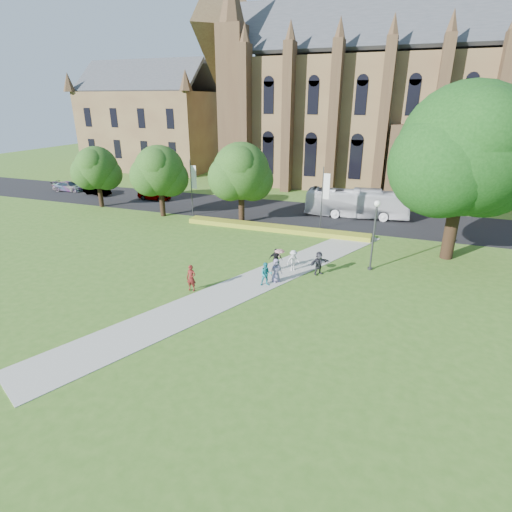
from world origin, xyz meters
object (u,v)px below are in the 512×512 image
at_px(car_0, 154,194).
at_px(car_1, 97,190).
at_px(streetlamp, 375,227).
at_px(tour_coach, 356,203).
at_px(car_2, 69,186).
at_px(pedestrian_0, 191,278).
at_px(large_tree, 466,150).

xyz_separation_m(car_0, car_1, (-8.72, -0.17, -0.05)).
relative_size(streetlamp, car_1, 1.26).
height_order(tour_coach, car_2, tour_coach).
bearing_deg(car_2, pedestrian_0, -131.57).
bearing_deg(car_2, large_tree, -107.85).
bearing_deg(large_tree, pedestrian_0, -143.15).
bearing_deg(streetlamp, large_tree, 39.29).
bearing_deg(pedestrian_0, large_tree, 33.58).
bearing_deg(car_2, streetlamp, -115.05).
bearing_deg(streetlamp, tour_coach, 101.19).
relative_size(streetlamp, tour_coach, 0.49).
relative_size(large_tree, tour_coach, 1.22).
bearing_deg(car_0, large_tree, -101.89).
bearing_deg(car_1, streetlamp, -96.64).
relative_size(streetlamp, car_0, 1.22).
height_order(tour_coach, car_0, tour_coach).
distance_m(tour_coach, car_2, 38.79).
bearing_deg(car_1, large_tree, -88.39).
relative_size(streetlamp, car_2, 1.19).
distance_m(streetlamp, tour_coach, 14.49).
relative_size(streetlamp, pedestrian_0, 2.96).
relative_size(car_0, car_2, 0.97).
xyz_separation_m(streetlamp, car_0, (-27.53, 13.52, -2.55)).
bearing_deg(car_0, streetlamp, -112.77).
bearing_deg(car_0, car_2, 91.48).
xyz_separation_m(large_tree, car_1, (-41.75, 8.85, -7.66)).
xyz_separation_m(car_0, pedestrian_0, (16.78, -21.20, 0.18)).
distance_m(tour_coach, car_0, 24.76).
bearing_deg(tour_coach, car_0, 86.12).
height_order(streetlamp, car_1, streetlamp).
bearing_deg(tour_coach, car_2, 84.94).
height_order(streetlamp, car_2, streetlamp).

